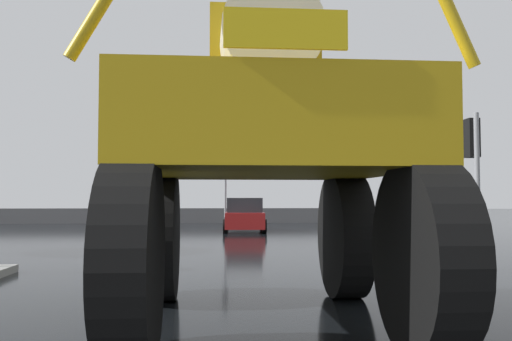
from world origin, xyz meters
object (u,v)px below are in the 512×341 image
object	(u,v)px
traffic_signal_far_left	(225,168)
sedan_ahead	(244,216)
oversize_sprayer	(264,155)
traffic_signal_near_right	(473,156)

from	to	relation	value
traffic_signal_far_left	sedan_ahead	bearing A→B (deg)	-75.43
oversize_sprayer	traffic_signal_near_right	xyz separation A→B (m)	(4.93, 4.78, 0.39)
traffic_signal_near_right	traffic_signal_far_left	size ratio (longest dim) A/B	0.79
sedan_ahead	traffic_signal_near_right	world-z (taller)	traffic_signal_near_right
oversize_sprayer	traffic_signal_near_right	world-z (taller)	oversize_sprayer
oversize_sprayer	traffic_signal_near_right	bearing A→B (deg)	-46.39
sedan_ahead	traffic_signal_far_left	xyz separation A→B (m)	(-0.81, 3.11, 2.34)
traffic_signal_near_right	sedan_ahead	bearing A→B (deg)	106.61
sedan_ahead	traffic_signal_near_right	bearing A→B (deg)	-161.02
sedan_ahead	traffic_signal_near_right	size ratio (longest dim) A/B	1.26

